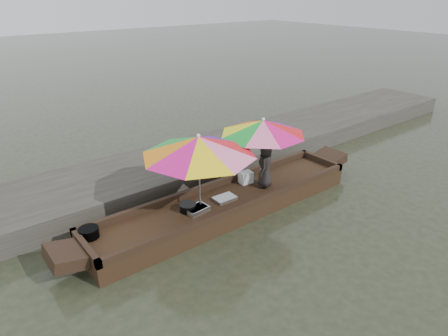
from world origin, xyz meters
TOP-DOWN VIEW (x-y plane):
  - water at (0.00, 0.00)m, footprint 80.00×80.00m
  - dock at (0.00, 2.20)m, footprint 22.00×2.20m
  - boat_hull at (0.00, 0.00)m, footprint 6.04×1.20m
  - cooking_pot at (-2.77, 0.36)m, footprint 0.34×0.34m
  - tray_crayfish at (-0.80, -0.06)m, footprint 0.48×0.36m
  - tray_scallop at (-0.08, -0.02)m, footprint 0.46×0.32m
  - charcoal_grill at (-0.93, 0.05)m, footprint 0.31×0.31m
  - supply_bag at (0.78, 0.31)m, footprint 0.31×0.26m
  - vendor at (0.99, -0.07)m, footprint 0.58×0.55m
  - umbrella_bow at (-0.67, 0.00)m, footprint 2.23×2.23m
  - umbrella_stern at (0.94, 0.00)m, footprint 2.31×2.31m

SIDE VIEW (x-z plane):
  - water at x=0.00m, z-range 0.00..0.00m
  - boat_hull at x=0.00m, z-range 0.00..0.35m
  - dock at x=0.00m, z-range 0.00..0.50m
  - tray_scallop at x=-0.08m, z-range 0.35..0.41m
  - tray_crayfish at x=-0.80m, z-range 0.35..0.44m
  - charcoal_grill at x=-0.93m, z-range 0.35..0.50m
  - cooking_pot at x=-2.77m, z-range 0.35..0.53m
  - supply_bag at x=0.78m, z-range 0.35..0.61m
  - vendor at x=0.99m, z-range 0.35..1.35m
  - umbrella_bow at x=-0.67m, z-range 0.35..1.90m
  - umbrella_stern at x=0.94m, z-range 0.35..1.90m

